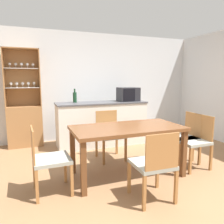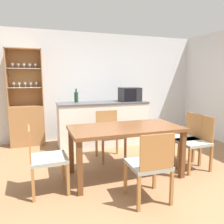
# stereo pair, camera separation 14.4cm
# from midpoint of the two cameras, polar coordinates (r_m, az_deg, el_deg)

# --- Properties ---
(ground_plane) EXTENTS (18.00, 18.00, 0.00)m
(ground_plane) POSITION_cam_midpoint_polar(r_m,az_deg,el_deg) (3.38, 8.72, -17.09)
(ground_plane) COLOR #936B47
(wall_back) EXTENTS (6.80, 0.06, 2.55)m
(wall_back) POSITION_cam_midpoint_polar(r_m,az_deg,el_deg) (5.49, -4.72, 6.70)
(wall_back) COLOR silver
(wall_back) RESTS_ON ground_plane
(kitchen_counter) EXTENTS (1.97, 0.62, 0.96)m
(kitchen_counter) POSITION_cam_midpoint_polar(r_m,az_deg,el_deg) (4.85, -3.57, -3.02)
(kitchen_counter) COLOR silver
(kitchen_counter) RESTS_ON ground_plane
(display_cabinet) EXTENTS (0.71, 0.37, 2.09)m
(display_cabinet) POSITION_cam_midpoint_polar(r_m,az_deg,el_deg) (5.14, -22.56, -1.50)
(display_cabinet) COLOR #A37042
(display_cabinet) RESTS_ON ground_plane
(dining_table) EXTENTS (1.65, 0.83, 0.76)m
(dining_table) POSITION_cam_midpoint_polar(r_m,az_deg,el_deg) (3.29, 2.77, -5.34)
(dining_table) COLOR brown
(dining_table) RESTS_ON ground_plane
(dining_chair_head_near) EXTENTS (0.47, 0.47, 0.87)m
(dining_chair_head_near) POSITION_cam_midpoint_polar(r_m,az_deg,el_deg) (2.71, 9.36, -13.35)
(dining_chair_head_near) COLOR #999E93
(dining_chair_head_near) RESTS_ON ground_plane
(dining_chair_head_far) EXTENTS (0.46, 0.46, 0.87)m
(dining_chair_head_far) POSITION_cam_midpoint_polar(r_m,az_deg,el_deg) (4.03, -1.63, -5.82)
(dining_chair_head_far) COLOR #999E93
(dining_chair_head_far) RESTS_ON ground_plane
(dining_chair_side_right_far) EXTENTS (0.46, 0.46, 0.87)m
(dining_chair_side_right_far) POSITION_cam_midpoint_polar(r_m,az_deg,el_deg) (4.04, 17.46, -6.19)
(dining_chair_side_right_far) COLOR #999E93
(dining_chair_side_right_far) RESTS_ON ground_plane
(dining_chair_side_right_near) EXTENTS (0.46, 0.46, 0.87)m
(dining_chair_side_right_near) POSITION_cam_midpoint_polar(r_m,az_deg,el_deg) (3.85, 19.77, -7.02)
(dining_chair_side_right_near) COLOR #999E93
(dining_chair_side_right_near) RESTS_ON ground_plane
(dining_chair_side_left_near) EXTENTS (0.47, 0.47, 0.87)m
(dining_chair_side_left_near) POSITION_cam_midpoint_polar(r_m,az_deg,el_deg) (2.97, -17.75, -11.61)
(dining_chair_side_left_near) COLOR #999E93
(dining_chair_side_left_near) RESTS_ON ground_plane
(microwave) EXTENTS (0.45, 0.37, 0.31)m
(microwave) POSITION_cam_midpoint_polar(r_m,az_deg,el_deg) (4.99, 3.41, 4.64)
(microwave) COLOR #232328
(microwave) RESTS_ON kitchen_counter
(wine_bottle) EXTENTS (0.08, 0.08, 0.29)m
(wine_bottle) POSITION_cam_midpoint_polar(r_m,az_deg,el_deg) (4.78, -10.55, 3.87)
(wine_bottle) COLOR #193D23
(wine_bottle) RESTS_ON kitchen_counter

